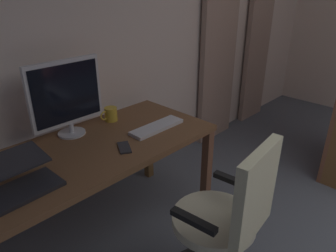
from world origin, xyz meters
TOP-DOWN VIEW (x-y plane):
  - back_room_partition at (0.00, -2.83)m, footprint 4.90×0.10m
  - curtain_left_panel at (-1.31, -2.72)m, footprint 0.47×0.06m
  - curtain_right_panel at (-0.50, -2.72)m, footprint 0.55×0.06m
  - desk at (1.35, -2.31)m, footprint 1.57×0.73m
  - office_chair at (1.16, -1.44)m, footprint 0.56×0.56m
  - computer_monitor at (1.35, -2.56)m, footprint 0.49×0.18m
  - computer_keyboard at (0.90, -2.21)m, footprint 0.41×0.12m
  - laptop at (1.84, -2.20)m, footprint 0.34×0.32m
  - cell_phone_face_up at (1.23, -2.15)m, footprint 0.13×0.16m
  - mug_tea at (1.04, -2.55)m, footprint 0.14×0.09m

SIDE VIEW (x-z plane):
  - office_chair at x=1.16m, z-range -0.04..0.97m
  - desk at x=1.35m, z-range 0.28..1.00m
  - cell_phone_face_up at x=1.23m, z-range 0.73..0.74m
  - computer_keyboard at x=0.90m, z-range 0.73..0.75m
  - mug_tea at x=1.04m, z-range 0.73..0.83m
  - laptop at x=1.84m, z-range 0.71..0.85m
  - computer_monitor at x=1.35m, z-range 0.75..1.24m
  - curtain_left_panel at x=-1.31m, z-range 0.00..2.63m
  - curtain_right_panel at x=-0.50m, z-range 0.00..2.63m
  - back_room_partition at x=0.00m, z-range 0.00..2.86m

